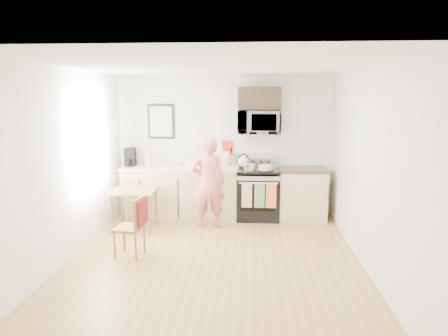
# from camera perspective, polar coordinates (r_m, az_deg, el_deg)

# --- Properties ---
(floor) EXTENTS (4.60, 4.60, 0.00)m
(floor) POSITION_cam_1_polar(r_m,az_deg,el_deg) (5.64, -1.48, -13.06)
(floor) COLOR olive
(floor) RESTS_ON ground
(back_wall) EXTENTS (4.00, 0.04, 2.60)m
(back_wall) POSITION_cam_1_polar(r_m,az_deg,el_deg) (7.52, 0.12, 3.21)
(back_wall) COLOR silver
(back_wall) RESTS_ON floor
(front_wall) EXTENTS (4.00, 0.04, 2.60)m
(front_wall) POSITION_cam_1_polar(r_m,az_deg,el_deg) (3.04, -5.72, -7.76)
(front_wall) COLOR silver
(front_wall) RESTS_ON floor
(left_wall) EXTENTS (0.04, 4.60, 2.60)m
(left_wall) POSITION_cam_1_polar(r_m,az_deg,el_deg) (5.80, -21.64, 0.30)
(left_wall) COLOR silver
(left_wall) RESTS_ON floor
(right_wall) EXTENTS (0.04, 4.60, 2.60)m
(right_wall) POSITION_cam_1_polar(r_m,az_deg,el_deg) (5.44, 19.91, -0.20)
(right_wall) COLOR silver
(right_wall) RESTS_ON floor
(ceiling) EXTENTS (4.00, 4.60, 0.04)m
(ceiling) POSITION_cam_1_polar(r_m,az_deg,el_deg) (5.18, -1.62, 14.35)
(ceiling) COLOR white
(ceiling) RESTS_ON back_wall
(window) EXTENTS (0.06, 1.40, 1.50)m
(window) POSITION_cam_1_polar(r_m,az_deg,el_deg) (6.47, -18.47, 3.73)
(window) COLOR silver
(window) RESTS_ON left_wall
(cabinet_left) EXTENTS (2.10, 0.60, 0.90)m
(cabinet_left) POSITION_cam_1_polar(r_m,az_deg,el_deg) (7.48, -6.17, -3.52)
(cabinet_left) COLOR tan
(cabinet_left) RESTS_ON floor
(countertop_left) EXTENTS (2.14, 0.64, 0.04)m
(countertop_left) POSITION_cam_1_polar(r_m,az_deg,el_deg) (7.38, -6.24, 0.03)
(countertop_left) COLOR white
(countertop_left) RESTS_ON cabinet_left
(cabinet_right) EXTENTS (0.84, 0.60, 0.90)m
(cabinet_right) POSITION_cam_1_polar(r_m,az_deg,el_deg) (7.43, 11.07, -3.76)
(cabinet_right) COLOR tan
(cabinet_right) RESTS_ON floor
(countertop_right) EXTENTS (0.88, 0.64, 0.04)m
(countertop_right) POSITION_cam_1_polar(r_m,az_deg,el_deg) (7.33, 11.20, -0.19)
(countertop_right) COLOR black
(countertop_right) RESTS_ON cabinet_right
(range) EXTENTS (0.76, 0.70, 1.16)m
(range) POSITION_cam_1_polar(r_m,az_deg,el_deg) (7.35, 4.87, -3.86)
(range) COLOR black
(range) RESTS_ON floor
(microwave) EXTENTS (0.76, 0.51, 0.42)m
(microwave) POSITION_cam_1_polar(r_m,az_deg,el_deg) (7.24, 5.02, 6.55)
(microwave) COLOR silver
(microwave) RESTS_ON back_wall
(upper_cabinet) EXTENTS (0.76, 0.35, 0.40)m
(upper_cabinet) POSITION_cam_1_polar(r_m,az_deg,el_deg) (7.27, 5.07, 9.88)
(upper_cabinet) COLOR black
(upper_cabinet) RESTS_ON back_wall
(wall_art) EXTENTS (0.50, 0.04, 0.65)m
(wall_art) POSITION_cam_1_polar(r_m,az_deg,el_deg) (7.63, -8.98, 6.58)
(wall_art) COLOR black
(wall_art) RESTS_ON back_wall
(wall_trivet) EXTENTS (0.20, 0.02, 0.20)m
(wall_trivet) POSITION_cam_1_polar(r_m,az_deg,el_deg) (7.50, 0.50, 3.19)
(wall_trivet) COLOR red
(wall_trivet) RESTS_ON back_wall
(person) EXTENTS (0.63, 0.47, 1.58)m
(person) POSITION_cam_1_polar(r_m,az_deg,el_deg) (6.73, -2.26, -2.07)
(person) COLOR #BA3344
(person) RESTS_ON floor
(dining_table) EXTENTS (0.73, 0.73, 0.68)m
(dining_table) POSITION_cam_1_polar(r_m,az_deg,el_deg) (6.87, -12.68, -3.66)
(dining_table) COLOR brown
(dining_table) RESTS_ON floor
(chair) EXTENTS (0.44, 0.40, 0.86)m
(chair) POSITION_cam_1_polar(r_m,az_deg,el_deg) (5.68, -12.32, -7.13)
(chair) COLOR brown
(chair) RESTS_ON floor
(knife_block) EXTENTS (0.13, 0.16, 0.22)m
(knife_block) POSITION_cam_1_polar(r_m,az_deg,el_deg) (7.47, 1.10, 1.24)
(knife_block) COLOR brown
(knife_block) RESTS_ON countertop_left
(utensil_crock) EXTENTS (0.13, 0.13, 0.39)m
(utensil_crock) POSITION_cam_1_polar(r_m,az_deg,el_deg) (7.40, -3.45, 1.49)
(utensil_crock) COLOR red
(utensil_crock) RESTS_ON countertop_left
(fruit_bowl) EXTENTS (0.24, 0.24, 0.11)m
(fruit_bowl) POSITION_cam_1_polar(r_m,az_deg,el_deg) (7.46, -5.71, 0.63)
(fruit_bowl) COLOR silver
(fruit_bowl) RESTS_ON countertop_left
(milk_carton) EXTENTS (0.11, 0.11, 0.25)m
(milk_carton) POSITION_cam_1_polar(r_m,az_deg,el_deg) (7.47, -10.80, 1.18)
(milk_carton) COLOR tan
(milk_carton) RESTS_ON countertop_left
(coffee_maker) EXTENTS (0.21, 0.29, 0.33)m
(coffee_maker) POSITION_cam_1_polar(r_m,az_deg,el_deg) (7.62, -13.27, 1.48)
(coffee_maker) COLOR black
(coffee_maker) RESTS_ON countertop_left
(bread_bag) EXTENTS (0.37, 0.33, 0.12)m
(bread_bag) POSITION_cam_1_polar(r_m,az_deg,el_deg) (7.22, -4.22, 0.49)
(bread_bag) COLOR tan
(bread_bag) RESTS_ON countertop_left
(cake) EXTENTS (0.30, 0.30, 0.10)m
(cake) POSITION_cam_1_polar(r_m,az_deg,el_deg) (7.07, 5.93, -0.00)
(cake) COLOR black
(cake) RESTS_ON range
(kettle) EXTENTS (0.20, 0.20, 0.26)m
(kettle) POSITION_cam_1_polar(r_m,az_deg,el_deg) (7.36, 2.81, 0.96)
(kettle) COLOR silver
(kettle) RESTS_ON range
(pot) EXTENTS (0.21, 0.35, 0.11)m
(pot) POSITION_cam_1_polar(r_m,az_deg,el_deg) (7.08, 3.68, 0.11)
(pot) COLOR silver
(pot) RESTS_ON range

